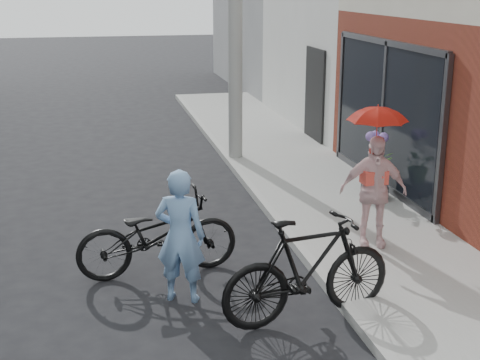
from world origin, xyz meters
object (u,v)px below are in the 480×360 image
object	(u,v)px
officer	(180,236)
planter	(374,191)
bike_right	(308,269)
bike_left	(157,235)
kimono_woman	(373,191)

from	to	relation	value
officer	planter	size ratio (longest dim) A/B	3.67
officer	planter	world-z (taller)	officer
officer	bike_right	world-z (taller)	officer
bike_left	bike_right	xyz separation A→B (m)	(1.46, -1.54, 0.07)
officer	planter	xyz separation A→B (m)	(3.58, 2.75, -0.55)
planter	officer	bearing A→B (deg)	-142.45
bike_left	bike_right	size ratio (longest dim) A/B	1.02
bike_left	planter	size ratio (longest dim) A/B	4.71
officer	bike_left	size ratio (longest dim) A/B	0.78
bike_left	bike_right	bearing A→B (deg)	-141.76
officer	bike_left	bearing A→B (deg)	-54.41
bike_right	kimono_woman	xyz separation A→B (m)	(1.42, 1.61, 0.28)
officer	kimono_woman	size ratio (longest dim) A/B	1.04
kimono_woman	officer	bearing A→B (deg)	-149.98
bike_left	kimono_woman	size ratio (longest dim) A/B	1.33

